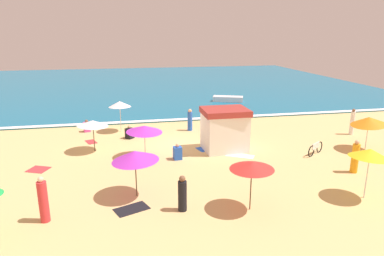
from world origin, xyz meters
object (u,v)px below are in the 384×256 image
Objects in this scene: beach_umbrella_2 at (135,156)px; beach_umbrella_8 at (252,166)px; beach_umbrella_0 at (93,123)px; small_boat_0 at (228,99)px; beachgoer_0 at (352,122)px; beachgoer_7 at (43,201)px; beachgoer_1 at (87,127)px; beach_umbrella_1 at (144,129)px; beachgoer_5 at (182,194)px; beachgoer_10 at (178,153)px; lifeguard_cabana at (225,129)px; beachgoer_9 at (130,133)px; beachgoer_11 at (355,157)px; beach_umbrella_6 at (120,104)px; parked_bicycle at (315,148)px; beach_umbrella_3 at (369,121)px; beach_umbrella_9 at (370,153)px; beachgoer_4 at (190,120)px.

beach_umbrella_2 is 5.12m from beach_umbrella_8.
small_boat_0 is (12.84, 13.30, -1.44)m from beach_umbrella_0.
beachgoer_0 is 21.22m from beachgoer_7.
beachgoer_1 is at bearing -147.79° from small_boat_0.
beach_umbrella_1 is 6.90m from beachgoer_5.
beach_umbrella_8 reaches higher than beach_umbrella_0.
beach_umbrella_8 is at bearing -72.66° from beachgoer_10.
beachgoer_0 is (10.08, 1.45, -0.45)m from lifeguard_cabana.
beach_umbrella_8 reaches higher than beachgoer_9.
beachgoer_9 is at bearing 90.29° from beach_umbrella_2.
beach_umbrella_8 reaches higher than small_boat_0.
beachgoer_11 is at bearing -87.27° from small_boat_0.
lifeguard_cabana is 1.30× the size of beach_umbrella_8.
beach_umbrella_6 is 1.30× the size of beachgoer_11.
small_boat_0 is (13.69, 8.63, -0.02)m from beachgoer_1.
beach_umbrella_1 is at bearing 81.51° from beach_umbrella_2.
beachgoer_0 is at bearing -14.02° from beach_umbrella_6.
lifeguard_cabana is 3.02× the size of beachgoer_1.
beachgoer_0 is (4.87, 3.39, 0.53)m from parked_bicycle.
lifeguard_cabana is at bearing -41.06° from beach_umbrella_6.
beachgoer_11 is (14.62, -10.94, 0.45)m from beachgoer_1.
beachgoer_10 is (1.84, -0.69, -1.36)m from beach_umbrella_1.
beachgoer_5 is at bearing -150.49° from parked_bicycle.
beach_umbrella_3 is (16.80, -3.21, 0.09)m from beach_umbrella_0.
beach_umbrella_6 is 7.58m from beachgoer_10.
beach_umbrella_0 is 4.54m from beach_umbrella_6.
beachgoer_9 is at bearing 159.18° from beach_umbrella_3.
beach_umbrella_9 is (4.32, -7.62, 0.76)m from lifeguard_cabana.
beach_umbrella_2 is at bearing -156.58° from beachgoer_0.
beachgoer_4 is 0.51× the size of small_boat_0.
lifeguard_cabana is 7.72m from beach_umbrella_8.
beach_umbrella_8 reaches higher than beachgoer_5.
beachgoer_1 is (-18.99, 4.58, -0.52)m from beachgoer_0.
small_boat_0 is (-5.30, 13.20, -0.53)m from beachgoer_0.
beachgoer_1 is 16.18m from small_boat_0.
beach_umbrella_9 reaches higher than beachgoer_7.
beachgoer_10 is at bearing 42.91° from beachgoer_7.
beach_umbrella_8 is at bearing -25.35° from beach_umbrella_2.
beach_umbrella_2 is at bearing -71.36° from beach_umbrella_0.
beachgoer_1 is (-7.76, 13.64, -1.58)m from beach_umbrella_8.
beach_umbrella_0 is at bearing 108.64° from beach_umbrella_2.
beach_umbrella_0 is at bearing 169.19° from beach_umbrella_3.
lifeguard_cabana is 7.93m from beach_umbrella_2.
beachgoer_1 is 9.13m from beachgoer_10.
beach_umbrella_6 is 0.96× the size of beach_umbrella_9.
beach_umbrella_8 is 1.19× the size of beachgoer_11.
beachgoer_11 is (8.90, -3.83, 0.43)m from beachgoer_10.
beach_umbrella_9 is at bearing -127.51° from beach_umbrella_3.
beachgoer_5 is (4.95, -13.16, 0.34)m from beachgoer_1.
beach_umbrella_6 is at bearing -10.48° from beachgoer_1.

